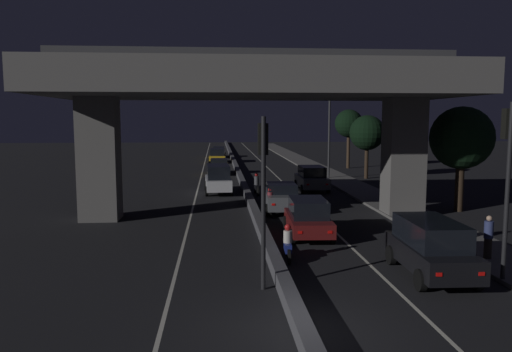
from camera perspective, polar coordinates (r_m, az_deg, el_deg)
ground_plane at (r=12.86m, az=5.09°, el=-17.32°), size 200.00×200.00×0.00m
lane_line_left_inner at (r=46.90m, az=-6.24°, el=0.15°), size 0.12×126.00×0.00m
lane_line_right_inner at (r=47.19m, az=2.11°, el=0.22°), size 0.12×126.00×0.00m
median_divider at (r=46.90m, az=-2.05°, el=0.46°), size 0.44×126.00×0.44m
sidewalk_right at (r=41.24m, az=10.05°, el=-0.69°), size 2.81×126.00×0.14m
elevated_overpass at (r=26.14m, az=-0.12°, el=9.82°), size 21.22×9.48×8.80m
traffic_light_left_of_median at (r=14.98m, az=0.83°, el=0.37°), size 0.30×0.49×5.27m
traffic_light_right_of_median at (r=17.42m, az=26.80°, el=1.49°), size 0.30×0.49×5.72m
street_lamp at (r=43.35m, az=8.05°, el=5.60°), size 1.89×0.32×7.68m
car_black_lead at (r=17.63m, az=19.34°, el=-7.62°), size 2.05×4.31×1.88m
car_dark_red_second at (r=22.32m, az=5.96°, el=-4.68°), size 2.04×4.24×1.67m
car_grey_third at (r=28.22m, az=2.90°, el=-2.36°), size 2.05×4.44×1.61m
car_grey_fourth at (r=36.54m, az=6.39°, el=-0.23°), size 2.06×4.28×1.77m
car_white_lead_oncoming at (r=35.07m, az=-4.35°, el=-0.27°), size 2.00×4.38×1.99m
car_taxi_yellow_second_oncoming at (r=47.23m, az=-4.25°, el=1.11°), size 2.01×3.97×1.44m
car_taxi_yellow_third_oncoming at (r=59.64m, az=-4.40°, el=2.41°), size 2.16×4.21×1.68m
car_taxi_yellow_fourth_oncoming at (r=67.80m, az=-4.27°, el=2.77°), size 1.90×4.78×1.43m
motorcycle_blue_filtering_near at (r=18.62m, az=3.65°, el=-7.83°), size 0.34×1.74×1.35m
motorcycle_red_filtering_mid at (r=27.08m, az=1.64°, el=-3.15°), size 0.34×1.88×1.50m
motorcycle_black_filtering_far at (r=34.27m, az=0.07°, el=-1.10°), size 0.34×1.92×1.51m
pedestrian_on_sidewalk at (r=20.10m, az=25.02°, el=-6.33°), size 0.32×0.32×1.58m
roadside_tree_kerbside_near at (r=30.07m, az=22.44°, el=3.98°), size 3.49×3.49×5.90m
roadside_tree_kerbside_mid at (r=44.47m, az=12.59°, el=4.81°), size 3.05×3.05×5.52m
roadside_tree_kerbside_far at (r=53.49m, az=10.56°, el=5.88°), size 2.92×2.92×6.19m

